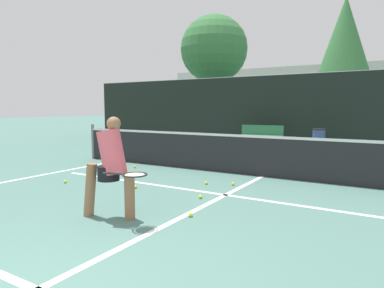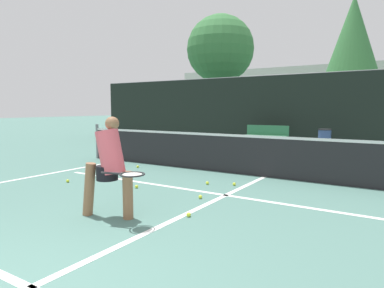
# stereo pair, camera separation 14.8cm
# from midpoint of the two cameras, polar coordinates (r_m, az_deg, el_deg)

# --- Properties ---
(court_service_line) EXTENTS (8.25, 0.10, 0.01)m
(court_service_line) POSITION_cam_midpoint_polar(r_m,az_deg,el_deg) (6.30, 4.93, -8.46)
(court_service_line) COLOR white
(court_service_line) RESTS_ON ground
(court_center_mark) EXTENTS (0.10, 5.77, 0.01)m
(court_center_mark) POSITION_cam_midpoint_polar(r_m,az_deg,el_deg) (5.52, 0.67, -10.54)
(court_center_mark) COLOR white
(court_center_mark) RESTS_ON ground
(court_sideline_left) EXTENTS (0.10, 6.77, 0.01)m
(court_sideline_left) POSITION_cam_midpoint_polar(r_m,az_deg,el_deg) (8.65, -26.16, -5.06)
(court_sideline_left) COLOR white
(court_sideline_left) RESTS_ON ground
(net) EXTENTS (11.09, 0.09, 1.07)m
(net) POSITION_cam_midpoint_polar(r_m,az_deg,el_deg) (7.98, 11.20, -1.74)
(net) COLOR slate
(net) RESTS_ON ground
(fence_back) EXTENTS (24.00, 0.06, 2.98)m
(fence_back) POSITION_cam_midpoint_polar(r_m,az_deg,el_deg) (14.67, 20.63, 5.31)
(fence_back) COLOR black
(fence_back) RESTS_ON ground
(player_practicing) EXTENTS (1.19, 0.49, 1.46)m
(player_practicing) POSITION_cam_midpoint_polar(r_m,az_deg,el_deg) (5.01, -14.17, -3.27)
(player_practicing) COLOR #8C6042
(player_practicing) RESTS_ON ground
(tennis_ball_scattered_0) EXTENTS (0.07, 0.07, 0.07)m
(tennis_ball_scattered_0) POSITION_cam_midpoint_polar(r_m,az_deg,el_deg) (7.07, 6.25, -6.61)
(tennis_ball_scattered_0) COLOR #D1E033
(tennis_ball_scattered_0) RESTS_ON ground
(tennis_ball_scattered_1) EXTENTS (0.07, 0.07, 0.07)m
(tennis_ball_scattered_1) POSITION_cam_midpoint_polar(r_m,az_deg,el_deg) (6.86, -10.02, -7.05)
(tennis_ball_scattered_1) COLOR #D1E033
(tennis_ball_scattered_1) RESTS_ON ground
(tennis_ball_scattered_2) EXTENTS (0.07, 0.07, 0.07)m
(tennis_ball_scattered_2) POSITION_cam_midpoint_polar(r_m,az_deg,el_deg) (7.73, -20.90, -5.88)
(tennis_ball_scattered_2) COLOR #D1E033
(tennis_ball_scattered_2) RESTS_ON ground
(tennis_ball_scattered_4) EXTENTS (0.07, 0.07, 0.07)m
(tennis_ball_scattered_4) POSITION_cam_midpoint_polar(r_m,az_deg,el_deg) (7.11, 1.77, -6.50)
(tennis_ball_scattered_4) COLOR #D1E033
(tennis_ball_scattered_4) RESTS_ON ground
(tennis_ball_scattered_5) EXTENTS (0.07, 0.07, 0.07)m
(tennis_ball_scattered_5) POSITION_cam_midpoint_polar(r_m,az_deg,el_deg) (9.14, -9.99, -3.77)
(tennis_ball_scattered_5) COLOR #D1E033
(tennis_ball_scattered_5) RESTS_ON ground
(tennis_ball_scattered_6) EXTENTS (0.07, 0.07, 0.07)m
(tennis_ball_scattered_6) POSITION_cam_midpoint_polar(r_m,az_deg,el_deg) (5.07, -1.10, -11.70)
(tennis_ball_scattered_6) COLOR #D1E033
(tennis_ball_scattered_6) RESTS_ON ground
(tennis_ball_scattered_7) EXTENTS (0.07, 0.07, 0.07)m
(tennis_ball_scattered_7) POSITION_cam_midpoint_polar(r_m,az_deg,el_deg) (6.03, 0.72, -8.80)
(tennis_ball_scattered_7) COLOR #D1E033
(tennis_ball_scattered_7) RESTS_ON ground
(courtside_bench) EXTENTS (1.77, 0.48, 0.86)m
(courtside_bench) POSITION_cam_midpoint_polar(r_m,az_deg,el_deg) (14.36, 11.20, 1.53)
(courtside_bench) COLOR #33724C
(courtside_bench) RESTS_ON ground
(trash_bin) EXTENTS (0.48, 0.48, 0.79)m
(trash_bin) POSITION_cam_midpoint_polar(r_m,az_deg,el_deg) (13.68, 20.08, 0.74)
(trash_bin) COLOR #384C7F
(trash_bin) RESTS_ON ground
(parked_car) EXTENTS (1.71, 4.48, 1.45)m
(parked_car) POSITION_cam_midpoint_polar(r_m,az_deg,el_deg) (20.10, 9.23, 3.23)
(parked_car) COLOR black
(parked_car) RESTS_ON ground
(tree_west) EXTENTS (3.25, 3.25, 8.67)m
(tree_west) POSITION_cam_midpoint_polar(r_m,az_deg,el_deg) (24.91, 23.95, 16.05)
(tree_west) COLOR brown
(tree_west) RESTS_ON ground
(tree_mid) EXTENTS (4.09, 4.09, 7.20)m
(tree_mid) POSITION_cam_midpoint_polar(r_m,az_deg,el_deg) (21.71, 3.49, 15.48)
(tree_mid) COLOR brown
(tree_mid) RESTS_ON ground
(tree_east) EXTENTS (2.82, 2.82, 3.37)m
(tree_east) POSITION_cam_midpoint_polar(r_m,az_deg,el_deg) (20.57, 25.80, 9.07)
(tree_east) COLOR brown
(tree_east) RESTS_ON ground
(building_far) EXTENTS (36.00, 2.40, 5.28)m
(building_far) POSITION_cam_midpoint_polar(r_m,az_deg,el_deg) (32.46, 26.53, 7.31)
(building_far) COLOR beige
(building_far) RESTS_ON ground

